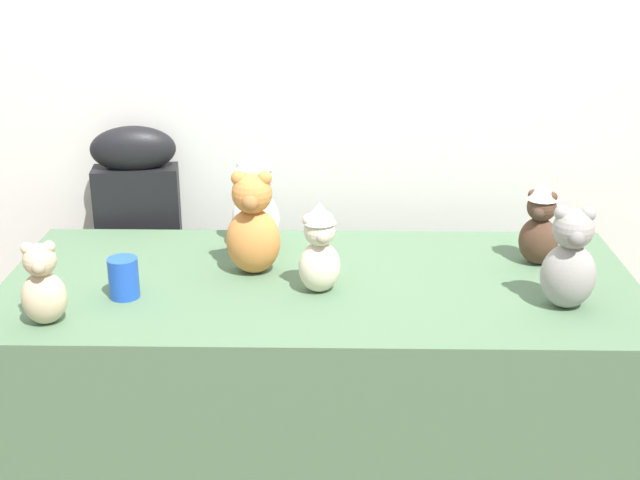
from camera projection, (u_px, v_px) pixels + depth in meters
wall_back at (324, 33)px, 2.77m from camera, size 7.00×0.08×2.60m
display_table at (320, 390)px, 2.51m from camera, size 1.77×0.80×0.70m
instrument_case at (143, 268)px, 2.95m from camera, size 0.29×0.15×1.02m
teddy_bear_ash at (570, 261)px, 2.18m from camera, size 0.15×0.13×0.28m
teddy_bear_ginger at (253, 226)px, 2.39m from camera, size 0.15×0.14×0.30m
teddy_bear_sand at (43, 286)px, 2.10m from camera, size 0.13×0.12×0.22m
teddy_bear_cocoa at (540, 224)px, 2.45m from camera, size 0.14×0.13×0.25m
teddy_bear_cream at (318, 249)px, 2.27m from camera, size 0.14×0.13×0.25m
teddy_bear_snow at (255, 199)px, 2.56m from camera, size 0.15×0.13×0.32m
party_cup_blue at (124, 278)px, 2.26m from camera, size 0.08×0.08×0.11m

